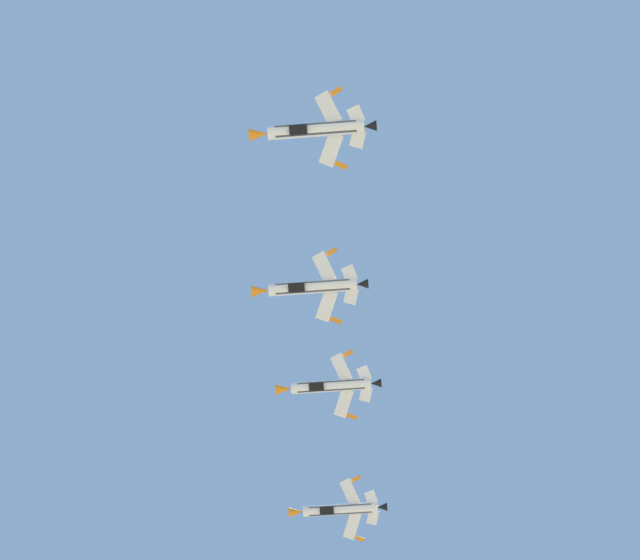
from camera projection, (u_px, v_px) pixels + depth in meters
fighter_jet_left_wing at (314, 130)px, 115.23m from camera, size 13.05×11.59×5.96m
fighter_jet_right_wing at (311, 288)px, 125.70m from camera, size 13.05×11.50×6.43m
fighter_jet_left_outer at (329, 386)px, 138.95m from camera, size 13.05×11.54×6.58m
fighter_jet_right_outer at (339, 510)px, 149.32m from camera, size 13.05×11.52×6.49m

